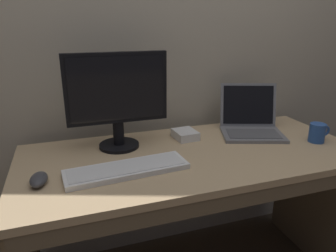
{
  "coord_description": "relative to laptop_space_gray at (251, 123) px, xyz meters",
  "views": [
    {
      "loc": [
        -0.53,
        -1.21,
        1.34
      ],
      "look_at": [
        -0.13,
        0.0,
        0.91
      ],
      "focal_mm": 33.34,
      "sensor_mm": 36.0,
      "label": 1
    }
  ],
  "objects": [
    {
      "name": "back_wall",
      "position": [
        -0.39,
        0.28,
        0.52
      ],
      "size": [
        4.52,
        0.04,
        2.67
      ],
      "primitive_type": "cube",
      "color": "#ADA38E",
      "rests_on": "ground"
    },
    {
      "name": "desk",
      "position": [
        -0.39,
        -0.16,
        -0.24
      ],
      "size": [
        1.56,
        0.69,
        0.77
      ],
      "color": "tan",
      "rests_on": "ground"
    },
    {
      "name": "laptop_space_gray",
      "position": [
        0.0,
        0.0,
        0.0
      ],
      "size": [
        0.39,
        0.38,
        0.25
      ],
      "color": "slate",
      "rests_on": "desk"
    },
    {
      "name": "external_monitor",
      "position": [
        -0.7,
        0.01,
        0.2
      ],
      "size": [
        0.46,
        0.19,
        0.45
      ],
      "color": "black",
      "rests_on": "desk"
    },
    {
      "name": "wired_keyboard",
      "position": [
        -0.72,
        -0.24,
        -0.04
      ],
      "size": [
        0.5,
        0.18,
        0.02
      ],
      "color": "white",
      "rests_on": "desk"
    },
    {
      "name": "computer_mouse",
      "position": [
        -1.05,
        -0.24,
        -0.03
      ],
      "size": [
        0.07,
        0.12,
        0.04
      ],
      "primitive_type": "ellipsoid",
      "rotation": [
        0.0,
        0.0,
        -0.12
      ],
      "color": "#38383D",
      "rests_on": "desk"
    },
    {
      "name": "external_drive_box",
      "position": [
        -0.36,
        0.03,
        -0.03
      ],
      "size": [
        0.12,
        0.14,
        0.04
      ],
      "primitive_type": "cube",
      "rotation": [
        0.0,
        0.0,
        0.08
      ],
      "color": "silver",
      "rests_on": "desk"
    },
    {
      "name": "coffee_mug",
      "position": [
        0.24,
        -0.22,
        -0.01
      ],
      "size": [
        0.12,
        0.08,
        0.09
      ],
      "color": "#28519E",
      "rests_on": "desk"
    }
  ]
}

